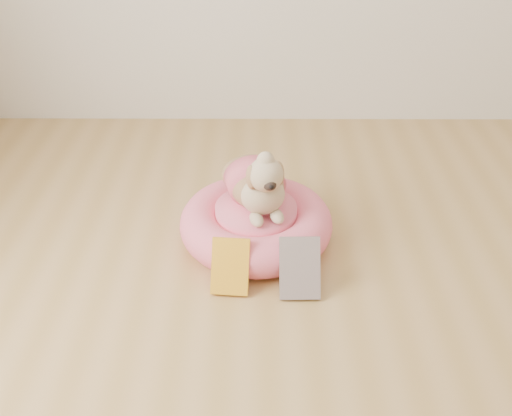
{
  "coord_description": "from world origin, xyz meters",
  "views": [
    {
      "loc": [
        -0.45,
        -0.55,
        1.29
      ],
      "look_at": [
        -0.46,
        1.13,
        0.17
      ],
      "focal_mm": 40.0,
      "sensor_mm": 36.0,
      "label": 1
    }
  ],
  "objects_px": {
    "book_yellow": "(230,266)",
    "pet_bed": "(256,223)",
    "dog": "(258,172)",
    "book_white": "(300,268)"
  },
  "relations": [
    {
      "from": "pet_bed",
      "to": "book_yellow",
      "type": "xyz_separation_m",
      "value": [
        -0.08,
        -0.27,
        0.02
      ]
    },
    {
      "from": "dog",
      "to": "book_white",
      "type": "height_order",
      "value": "dog"
    },
    {
      "from": "book_yellow",
      "to": "dog",
      "type": "bearing_deg",
      "value": 77.5
    },
    {
      "from": "book_yellow",
      "to": "pet_bed",
      "type": "bearing_deg",
      "value": 77.51
    },
    {
      "from": "pet_bed",
      "to": "book_yellow",
      "type": "bearing_deg",
      "value": -107.24
    },
    {
      "from": "pet_bed",
      "to": "book_yellow",
      "type": "height_order",
      "value": "book_yellow"
    },
    {
      "from": "dog",
      "to": "book_white",
      "type": "bearing_deg",
      "value": -80.05
    },
    {
      "from": "book_yellow",
      "to": "book_white",
      "type": "relative_size",
      "value": 0.92
    },
    {
      "from": "book_yellow",
      "to": "book_white",
      "type": "bearing_deg",
      "value": 1.73
    },
    {
      "from": "dog",
      "to": "book_white",
      "type": "relative_size",
      "value": 1.8
    }
  ]
}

